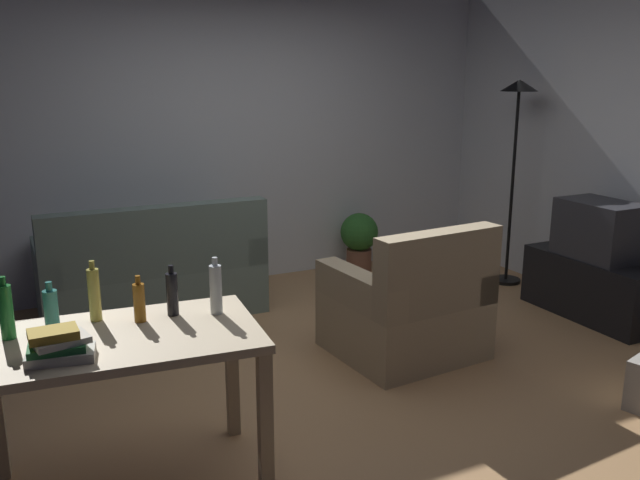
{
  "coord_description": "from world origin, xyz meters",
  "views": [
    {
      "loc": [
        -1.86,
        -3.52,
        1.88
      ],
      "look_at": [
        0.1,
        0.5,
        0.75
      ],
      "focal_mm": 37.69,
      "sensor_mm": 36.0,
      "label": 1
    }
  ],
  "objects": [
    {
      "name": "ground_plane",
      "position": [
        0.0,
        0.0,
        -0.01
      ],
      "size": [
        5.2,
        4.4,
        0.02
      ],
      "primitive_type": "cube",
      "color": "tan"
    },
    {
      "name": "bottle_dark",
      "position": [
        -1.17,
        -0.53,
        0.87
      ],
      "size": [
        0.05,
        0.05,
        0.24
      ],
      "color": "black",
      "rests_on": "desk"
    },
    {
      "name": "wall_rear",
      "position": [
        0.0,
        2.2,
        1.35
      ],
      "size": [
        5.2,
        0.1,
        2.7
      ],
      "primitive_type": "cube",
      "color": "silver",
      "rests_on": "ground_plane"
    },
    {
      "name": "bottle_tall",
      "position": [
        -1.7,
        -0.49,
        0.86
      ],
      "size": [
        0.06,
        0.06,
        0.23
      ],
      "color": "teal",
      "rests_on": "desk"
    },
    {
      "name": "tv_stand",
      "position": [
        2.25,
        0.03,
        0.24
      ],
      "size": [
        0.44,
        1.1,
        0.48
      ],
      "rotation": [
        0.0,
        0.0,
        1.57
      ],
      "color": "black",
      "rests_on": "ground_plane"
    },
    {
      "name": "bottle_clear",
      "position": [
        -0.98,
        -0.6,
        0.88
      ],
      "size": [
        0.06,
        0.06,
        0.28
      ],
      "color": "silver",
      "rests_on": "desk"
    },
    {
      "name": "couch",
      "position": [
        -0.84,
        1.59,
        0.31
      ],
      "size": [
        1.67,
        0.84,
        0.92
      ],
      "rotation": [
        0.0,
        0.0,
        3.14
      ],
      "color": "slate",
      "rests_on": "ground_plane"
    },
    {
      "name": "torchiere_lamp",
      "position": [
        2.25,
        1.02,
        1.41
      ],
      "size": [
        0.32,
        0.32,
        1.81
      ],
      "color": "black",
      "rests_on": "ground_plane"
    },
    {
      "name": "bottle_green",
      "position": [
        -1.88,
        -0.51,
        0.88
      ],
      "size": [
        0.06,
        0.06,
        0.28
      ],
      "color": "#1E722D",
      "rests_on": "desk"
    },
    {
      "name": "tv",
      "position": [
        2.25,
        0.03,
        0.7
      ],
      "size": [
        0.41,
        0.6,
        0.44
      ],
      "rotation": [
        0.0,
        0.0,
        1.57
      ],
      "color": "#2D2D33",
      "rests_on": "tv_stand"
    },
    {
      "name": "potted_plant",
      "position": [
        1.2,
        1.9,
        0.33
      ],
      "size": [
        0.36,
        0.36,
        0.57
      ],
      "color": "brown",
      "rests_on": "ground_plane"
    },
    {
      "name": "armchair",
      "position": [
        0.54,
        0.04,
        0.32
      ],
      "size": [
        0.96,
        0.91,
        0.92
      ],
      "rotation": [
        0.0,
        0.0,
        3.22
      ],
      "color": "tan",
      "rests_on": "ground_plane"
    },
    {
      "name": "book_stack",
      "position": [
        -1.71,
        -0.84,
        0.82
      ],
      "size": [
        0.28,
        0.2,
        0.13
      ],
      "color": "beige",
      "rests_on": "desk"
    },
    {
      "name": "desk",
      "position": [
        -1.44,
        -0.68,
        0.65
      ],
      "size": [
        1.26,
        0.8,
        0.76
      ],
      "rotation": [
        0.0,
        0.0,
        -0.09
      ],
      "color": "#C6B28E",
      "rests_on": "ground_plane"
    },
    {
      "name": "bottle_squat",
      "position": [
        -1.51,
        -0.45,
        0.89
      ],
      "size": [
        0.05,
        0.05,
        0.29
      ],
      "color": "#BCB24C",
      "rests_on": "desk"
    },
    {
      "name": "bottle_amber",
      "position": [
        -1.33,
        -0.55,
        0.85
      ],
      "size": [
        0.05,
        0.05,
        0.22
      ],
      "color": "#9E6019",
      "rests_on": "desk"
    }
  ]
}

